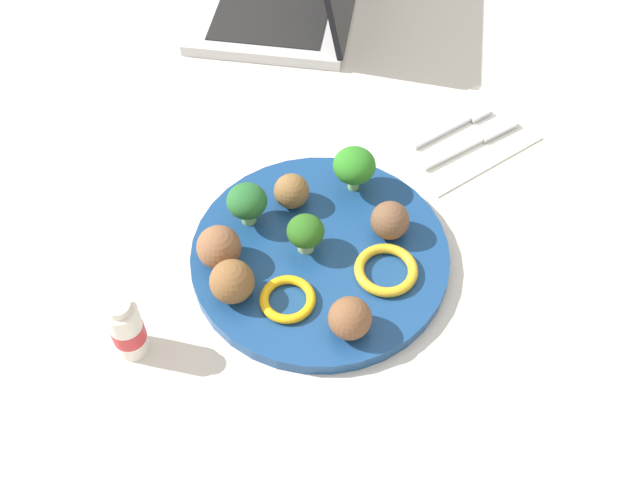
# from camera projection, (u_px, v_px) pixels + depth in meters

# --- Properties ---
(ground_plane) EXTENTS (4.00, 4.00, 0.00)m
(ground_plane) POSITION_uv_depth(u_px,v_px,m) (320.00, 260.00, 0.83)
(ground_plane) COLOR silver
(plate) EXTENTS (0.28, 0.28, 0.02)m
(plate) POSITION_uv_depth(u_px,v_px,m) (320.00, 256.00, 0.82)
(plate) COLOR navy
(plate) RESTS_ON ground_plane
(broccoli_floret_back_right) EXTENTS (0.04, 0.04, 0.05)m
(broccoli_floret_back_right) POSITION_uv_depth(u_px,v_px,m) (305.00, 232.00, 0.80)
(broccoli_floret_back_right) COLOR #ABCD84
(broccoli_floret_back_right) RESTS_ON plate
(broccoli_floret_mid_left) EXTENTS (0.05, 0.05, 0.06)m
(broccoli_floret_mid_left) POSITION_uv_depth(u_px,v_px,m) (354.00, 166.00, 0.85)
(broccoli_floret_mid_left) COLOR #8FCA66
(broccoli_floret_mid_left) RESTS_ON plate
(broccoli_floret_near_rim) EXTENTS (0.04, 0.04, 0.05)m
(broccoli_floret_near_rim) POSITION_uv_depth(u_px,v_px,m) (247.00, 202.00, 0.82)
(broccoli_floret_near_rim) COLOR #8DC070
(broccoli_floret_near_rim) RESTS_ON plate
(meatball_mid_right) EXTENTS (0.05, 0.05, 0.05)m
(meatball_mid_right) POSITION_uv_depth(u_px,v_px,m) (219.00, 247.00, 0.79)
(meatball_mid_right) COLOR brown
(meatball_mid_right) RESTS_ON plate
(meatball_front_left) EXTENTS (0.04, 0.04, 0.04)m
(meatball_front_left) POSITION_uv_depth(u_px,v_px,m) (291.00, 191.00, 0.84)
(meatball_front_left) COLOR brown
(meatball_front_left) RESTS_ON plate
(meatball_front_right) EXTENTS (0.04, 0.04, 0.04)m
(meatball_front_right) POSITION_uv_depth(u_px,v_px,m) (390.00, 220.00, 0.82)
(meatball_front_right) COLOR brown
(meatball_front_right) RESTS_ON plate
(meatball_far_rim) EXTENTS (0.04, 0.04, 0.04)m
(meatball_far_rim) POSITION_uv_depth(u_px,v_px,m) (350.00, 318.00, 0.74)
(meatball_far_rim) COLOR brown
(meatball_far_rim) RESTS_ON plate
(meatball_near_rim) EXTENTS (0.05, 0.05, 0.05)m
(meatball_near_rim) POSITION_uv_depth(u_px,v_px,m) (232.00, 281.00, 0.77)
(meatball_near_rim) COLOR brown
(meatball_near_rim) RESTS_ON plate
(pepper_ring_mid_right) EXTENTS (0.09, 0.09, 0.01)m
(pepper_ring_mid_right) POSITION_uv_depth(u_px,v_px,m) (386.00, 270.00, 0.80)
(pepper_ring_mid_right) COLOR gold
(pepper_ring_mid_right) RESTS_ON plate
(pepper_ring_front_left) EXTENTS (0.08, 0.08, 0.01)m
(pepper_ring_front_left) POSITION_uv_depth(u_px,v_px,m) (288.00, 299.00, 0.77)
(pepper_ring_front_left) COLOR yellow
(pepper_ring_front_left) RESTS_ON plate
(napkin) EXTENTS (0.18, 0.13, 0.01)m
(napkin) POSITION_uv_depth(u_px,v_px,m) (459.00, 137.00, 0.94)
(napkin) COLOR white
(napkin) RESTS_ON ground_plane
(fork) EXTENTS (0.12, 0.03, 0.01)m
(fork) POSITION_uv_depth(u_px,v_px,m) (455.00, 124.00, 0.95)
(fork) COLOR silver
(fork) RESTS_ON napkin
(knife) EXTENTS (0.15, 0.03, 0.01)m
(knife) POSITION_uv_depth(u_px,v_px,m) (474.00, 141.00, 0.93)
(knife) COLOR white
(knife) RESTS_ON napkin
(yogurt_bottle) EXTENTS (0.03, 0.03, 0.08)m
(yogurt_bottle) POSITION_uv_depth(u_px,v_px,m) (127.00, 329.00, 0.74)
(yogurt_bottle) COLOR white
(yogurt_bottle) RESTS_ON ground_plane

